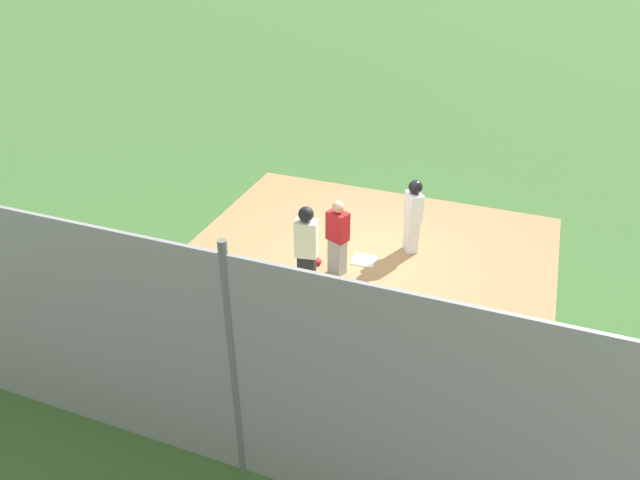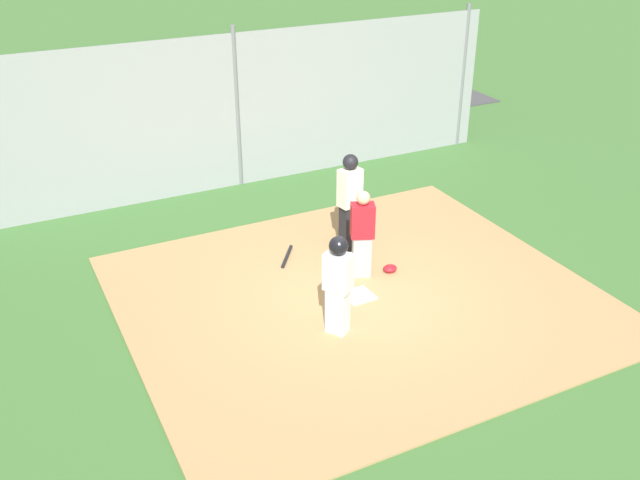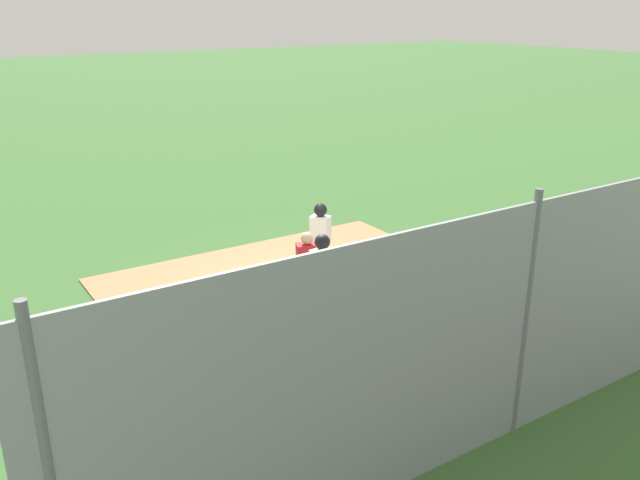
{
  "view_description": "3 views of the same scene",
  "coord_description": "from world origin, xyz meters",
  "px_view_note": "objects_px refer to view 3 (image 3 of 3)",
  "views": [
    {
      "loc": [
        2.68,
        -9.54,
        6.3
      ],
      "look_at": [
        -0.6,
        -0.89,
        0.86
      ],
      "focal_mm": 33.23,
      "sensor_mm": 36.0,
      "label": 1
    },
    {
      "loc": [
        4.87,
        8.36,
        6.04
      ],
      "look_at": [
        0.42,
        -0.54,
        0.88
      ],
      "focal_mm": 40.14,
      "sensor_mm": 36.0,
      "label": 2
    },
    {
      "loc": [
        -6.25,
        -10.09,
        5.39
      ],
      "look_at": [
        0.37,
        0.12,
        1.04
      ],
      "focal_mm": 37.09,
      "sensor_mm": 36.0,
      "label": 3
    }
  ],
  "objects_px": {
    "catcher": "(307,270)",
    "home_plate": "(308,293)",
    "runner": "(320,235)",
    "catcher_mask": "(281,309)",
    "baseball_bat": "(380,318)",
    "umpire": "(322,281)"
  },
  "relations": [
    {
      "from": "catcher",
      "to": "umpire",
      "type": "relative_size",
      "value": 0.85
    },
    {
      "from": "home_plate",
      "to": "baseball_bat",
      "type": "xyz_separation_m",
      "value": [
        0.5,
        -1.66,
        0.02
      ]
    },
    {
      "from": "catcher",
      "to": "umpire",
      "type": "height_order",
      "value": "umpire"
    },
    {
      "from": "runner",
      "to": "home_plate",
      "type": "bearing_deg",
      "value": 9.11
    },
    {
      "from": "runner",
      "to": "baseball_bat",
      "type": "height_order",
      "value": "runner"
    },
    {
      "from": "catcher",
      "to": "home_plate",
      "type": "bearing_deg",
      "value": -9.99
    },
    {
      "from": "catcher",
      "to": "baseball_bat",
      "type": "bearing_deg",
      "value": -118.85
    },
    {
      "from": "catcher_mask",
      "to": "home_plate",
      "type": "bearing_deg",
      "value": 27.67
    },
    {
      "from": "runner",
      "to": "baseball_bat",
      "type": "xyz_separation_m",
      "value": [
        -0.25,
        -2.36,
        -0.84
      ]
    },
    {
      "from": "home_plate",
      "to": "catcher_mask",
      "type": "xyz_separation_m",
      "value": [
        -0.85,
        -0.45,
        0.05
      ]
    },
    {
      "from": "runner",
      "to": "baseball_bat",
      "type": "relative_size",
      "value": 2.06
    },
    {
      "from": "home_plate",
      "to": "catcher",
      "type": "bearing_deg",
      "value": -122.32
    },
    {
      "from": "catcher",
      "to": "umpire",
      "type": "bearing_deg",
      "value": -173.59
    },
    {
      "from": "runner",
      "to": "catcher_mask",
      "type": "height_order",
      "value": "runner"
    },
    {
      "from": "baseball_bat",
      "to": "catcher_mask",
      "type": "distance_m",
      "value": 1.82
    },
    {
      "from": "catcher",
      "to": "runner",
      "type": "distance_m",
      "value": 1.7
    },
    {
      "from": "catcher_mask",
      "to": "runner",
      "type": "bearing_deg",
      "value": 35.51
    },
    {
      "from": "baseball_bat",
      "to": "catcher_mask",
      "type": "bearing_deg",
      "value": -96.46
    },
    {
      "from": "catcher",
      "to": "catcher_mask",
      "type": "xyz_separation_m",
      "value": [
        -0.48,
        0.13,
        -0.72
      ]
    },
    {
      "from": "catcher",
      "to": "baseball_bat",
      "type": "xyz_separation_m",
      "value": [
        0.87,
        -1.08,
        -0.75
      ]
    },
    {
      "from": "home_plate",
      "to": "baseball_bat",
      "type": "relative_size",
      "value": 0.58
    },
    {
      "from": "catcher",
      "to": "catcher_mask",
      "type": "height_order",
      "value": "catcher"
    }
  ]
}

